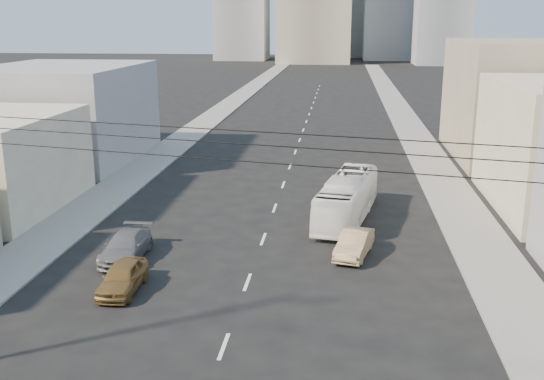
% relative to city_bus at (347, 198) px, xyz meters
% --- Properties ---
extents(sidewalk_left, '(3.50, 180.00, 0.12)m').
position_rel_city_bus_xyz_m(sidewalk_left, '(-16.33, 45.91, -1.28)').
color(sidewalk_left, gray).
rests_on(sidewalk_left, ground).
extents(sidewalk_right, '(3.50, 180.00, 0.12)m').
position_rel_city_bus_xyz_m(sidewalk_right, '(7.17, 45.91, -1.28)').
color(sidewalk_right, gray).
rests_on(sidewalk_right, ground).
extents(lane_dashes, '(0.15, 104.00, 0.01)m').
position_rel_city_bus_xyz_m(lane_dashes, '(-4.58, 28.91, -1.33)').
color(lane_dashes, silver).
rests_on(lane_dashes, ground).
extents(city_bus, '(4.03, 9.86, 2.68)m').
position_rel_city_bus_xyz_m(city_bus, '(0.00, 0.00, 0.00)').
color(city_bus, white).
rests_on(city_bus, ground).
extents(sedan_brown, '(1.60, 3.85, 1.31)m').
position_rel_city_bus_xyz_m(sedan_brown, '(-9.96, -11.64, -0.69)').
color(sedan_brown, brown).
rests_on(sedan_brown, ground).
extents(sedan_tan, '(2.23, 4.14, 1.29)m').
position_rel_city_bus_xyz_m(sedan_tan, '(0.36, -6.11, -0.69)').
color(sedan_tan, tan).
rests_on(sedan_tan, ground).
extents(sedan_grey, '(1.86, 4.53, 1.31)m').
position_rel_city_bus_xyz_m(sedan_grey, '(-11.12, -7.77, -0.68)').
color(sedan_grey, slate).
rests_on(sedan_grey, ground).
extents(overhead_wires, '(23.01, 5.02, 0.72)m').
position_rel_city_bus_xyz_m(overhead_wires, '(-4.58, -22.59, 7.63)').
color(overhead_wires, black).
rests_on(overhead_wires, ground).
extents(bldg_right_far, '(12.00, 16.00, 10.00)m').
position_rel_city_bus_xyz_m(bldg_right_far, '(15.42, 19.91, 3.66)').
color(bldg_right_far, gray).
rests_on(bldg_right_far, ground).
extents(bldg_left_far, '(12.00, 16.00, 8.00)m').
position_rel_city_bus_xyz_m(bldg_left_far, '(-24.08, 14.91, 2.66)').
color(bldg_left_far, gray).
rests_on(bldg_left_far, ground).
extents(midrise_nw, '(15.00, 15.00, 34.00)m').
position_rel_city_bus_xyz_m(midrise_nw, '(-30.58, 155.91, 15.66)').
color(midrise_nw, gray).
rests_on(midrise_nw, ground).
extents(midrise_east, '(14.00, 14.00, 28.00)m').
position_rel_city_bus_xyz_m(midrise_east, '(25.42, 140.91, 12.66)').
color(midrise_east, gray).
rests_on(midrise_east, ground).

